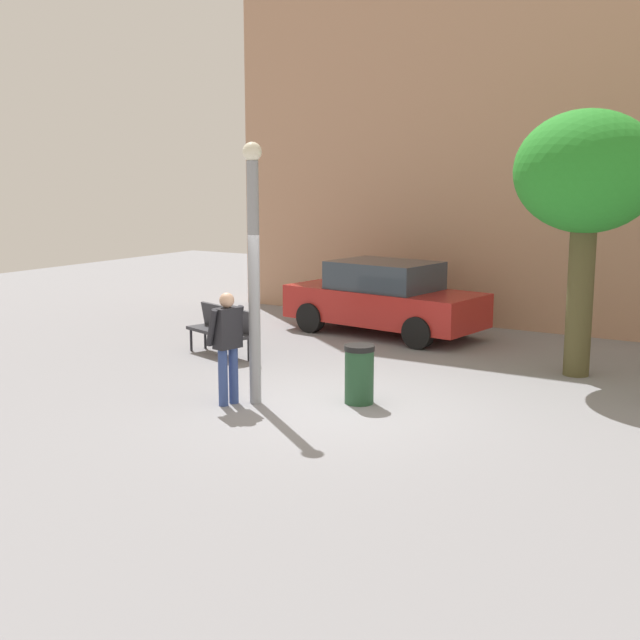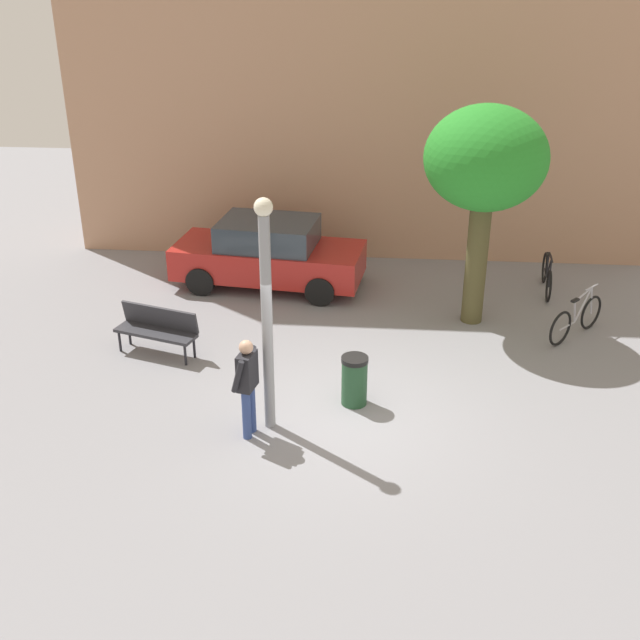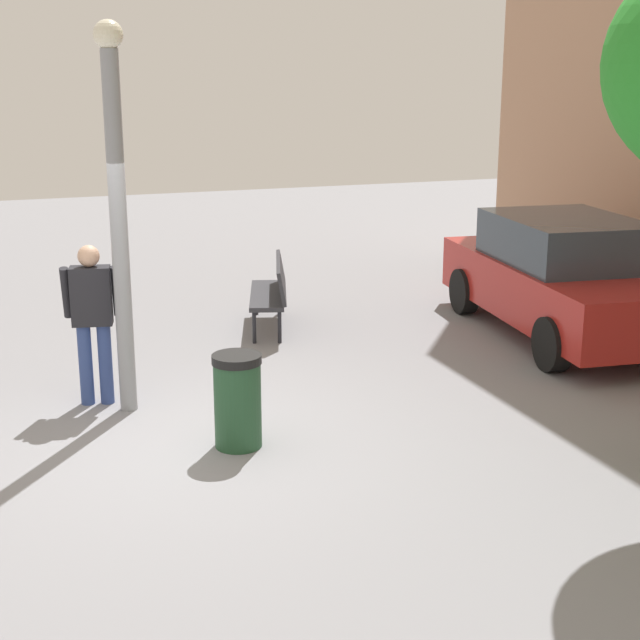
{
  "view_description": "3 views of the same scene",
  "coord_description": "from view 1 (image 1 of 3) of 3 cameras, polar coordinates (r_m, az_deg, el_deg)",
  "views": [
    {
      "loc": [
        5.99,
        -9.99,
        3.39
      ],
      "look_at": [
        -0.77,
        0.88,
        1.1
      ],
      "focal_mm": 46.58,
      "sensor_mm": 36.0,
      "label": 1
    },
    {
      "loc": [
        0.57,
        -10.93,
        7.03
      ],
      "look_at": [
        -0.42,
        0.76,
        1.39
      ],
      "focal_mm": 43.96,
      "sensor_mm": 36.0,
      "label": 2
    },
    {
      "loc": [
        7.98,
        -1.6,
        3.37
      ],
      "look_at": [
        -0.06,
        1.34,
        1.06
      ],
      "focal_mm": 52.43,
      "sensor_mm": 36.0,
      "label": 3
    }
  ],
  "objects": [
    {
      "name": "building_facade",
      "position": [
        19.36,
        14.19,
        14.48
      ],
      "size": [
        14.04,
        2.0,
        9.92
      ],
      "primitive_type": "cube",
      "color": "tan",
      "rests_on": "ground_plane"
    },
    {
      "name": "plaza_tree",
      "position": [
        14.34,
        17.85,
        9.34
      ],
      "size": [
        2.35,
        2.35,
        4.4
      ],
      "color": "#4E4828",
      "rests_on": "ground_plane"
    },
    {
      "name": "park_bench",
      "position": [
        15.59,
        -6.72,
        -0.45
      ],
      "size": [
        1.67,
        0.93,
        0.92
      ],
      "color": "#2D2D33",
      "rests_on": "ground_plane"
    },
    {
      "name": "ground_plane",
      "position": [
        12.13,
        0.89,
        -6.09
      ],
      "size": [
        36.0,
        36.0,
        0.0
      ],
      "primitive_type": "plane",
      "color": "gray"
    },
    {
      "name": "trash_bin",
      "position": [
        12.31,
        2.71,
        -3.73
      ],
      "size": [
        0.45,
        0.45,
        0.88
      ],
      "color": "#234C2D",
      "rests_on": "ground_plane"
    },
    {
      "name": "lamppost",
      "position": [
        12.06,
        -4.58,
        3.99
      ],
      "size": [
        0.28,
        0.28,
        3.81
      ],
      "color": "gray",
      "rests_on": "ground_plane"
    },
    {
      "name": "parked_car_red",
      "position": [
        17.5,
        4.44,
        1.51
      ],
      "size": [
        4.38,
        2.21,
        1.55
      ],
      "color": "#AD231E",
      "rests_on": "ground_plane"
    },
    {
      "name": "person_by_lamppost",
      "position": [
        12.19,
        -6.38,
        -1.4
      ],
      "size": [
        0.37,
        0.63,
        1.67
      ],
      "color": "#334784",
      "rests_on": "ground_plane"
    }
  ]
}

